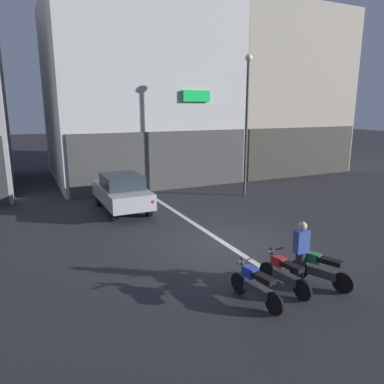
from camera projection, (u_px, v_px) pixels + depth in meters
ground_plane at (226, 244)px, 12.01m from camera, size 120.00×120.00×0.00m
lane_centre_line at (162, 203)px, 17.29m from camera, size 0.20×18.00×0.01m
building_mid_block at (135, 93)px, 23.20m from camera, size 10.52×10.16×10.77m
building_far_right at (260, 95)px, 27.28m from camera, size 8.93×10.07×10.82m
car_silver_crossing_near at (122, 191)px, 15.73m from camera, size 1.76×4.10×1.64m
street_lamp at (247, 112)px, 17.83m from camera, size 0.36×0.36×6.94m
motorcycle_blue_row_leftmost at (256, 285)px, 8.31m from camera, size 0.55×1.66×0.98m
motorcycle_red_row_left_mid at (284, 273)px, 8.90m from camera, size 0.55×1.66×0.98m
motorcycle_green_row_centre at (320, 269)px, 9.15m from camera, size 0.75×1.57×0.98m
person_by_motorcycles at (301, 253)px, 9.14m from camera, size 0.37×0.24×1.67m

